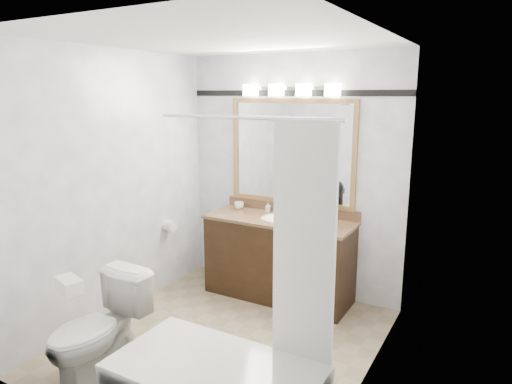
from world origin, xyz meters
TOP-DOWN VIEW (x-y plane):
  - room at (0.00, 0.00)m, footprint 2.42×2.62m
  - vanity at (0.00, 1.02)m, footprint 1.53×0.58m
  - mirror at (0.00, 1.28)m, footprint 1.40×0.04m
  - vanity_light_bar at (0.00, 1.23)m, footprint 1.02×0.14m
  - accent_stripe at (0.00, 1.29)m, footprint 2.40×0.01m
  - tp_roll at (-1.14, 0.66)m, footprint 0.11×0.12m
  - toilet at (-0.51, -0.92)m, footprint 0.47×0.79m
  - tissue_box at (-0.51, -1.12)m, footprint 0.25×0.18m
  - coffee_maker at (0.42, 1.05)m, footprint 0.18×0.23m
  - cup_left at (-0.57, 1.15)m, footprint 0.10×0.10m
  - soap_bottle_a at (-0.23, 1.20)m, footprint 0.05×0.05m
  - soap_bottle_b at (0.22, 1.15)m, footprint 0.08×0.08m
  - soap_bar at (-0.06, 1.13)m, footprint 0.09×0.07m

SIDE VIEW (x-z plane):
  - toilet at x=-0.51m, z-range 0.00..0.79m
  - vanity at x=0.00m, z-range -0.04..0.93m
  - tp_roll at x=-1.14m, z-range 0.64..0.76m
  - tissue_box at x=-0.51m, z-range 0.79..0.88m
  - soap_bar at x=-0.06m, z-range 0.85..0.87m
  - soap_bottle_b at x=0.22m, z-range 0.85..0.93m
  - cup_left at x=-0.57m, z-range 0.85..0.93m
  - soap_bottle_a at x=-0.23m, z-range 0.85..0.95m
  - coffee_maker at x=0.42m, z-range 0.86..1.21m
  - room at x=0.00m, z-range -0.01..2.51m
  - mirror at x=0.00m, z-range 0.95..2.05m
  - accent_stripe at x=0.00m, z-range 2.07..2.13m
  - vanity_light_bar at x=0.00m, z-range 2.07..2.19m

